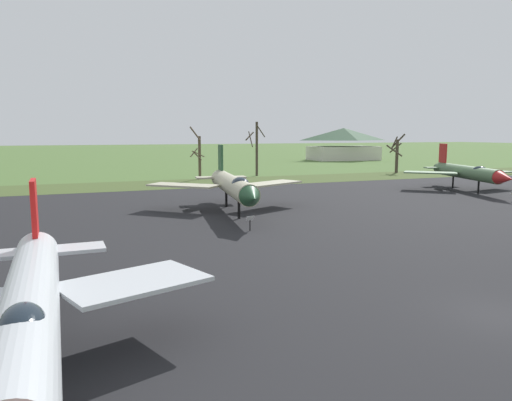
# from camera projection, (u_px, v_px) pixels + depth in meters

# --- Properties ---
(ground_plane) EXTENTS (600.00, 600.00, 0.00)m
(ground_plane) POSITION_uv_depth(u_px,v_px,m) (501.00, 317.00, 17.87)
(ground_plane) COLOR #4C6B33
(asphalt_apron) EXTENTS (106.14, 56.88, 0.05)m
(asphalt_apron) POSITION_uv_depth(u_px,v_px,m) (293.00, 231.00, 33.51)
(asphalt_apron) COLOR black
(asphalt_apron) RESTS_ON ground
(grass_verge_strip) EXTENTS (166.14, 12.00, 0.06)m
(grass_verge_strip) POSITION_uv_depth(u_px,v_px,m) (178.00, 184.00, 65.06)
(grass_verge_strip) COLOR #445628
(grass_verge_strip) RESTS_ON ground
(jet_fighter_front_left) EXTENTS (10.92, 15.97, 5.03)m
(jet_fighter_front_left) POSITION_uv_depth(u_px,v_px,m) (29.00, 308.00, 12.70)
(jet_fighter_front_left) COLOR silver
(jet_fighter_front_left) RESTS_ON ground
(jet_fighter_front_right) EXTENTS (14.19, 16.98, 5.69)m
(jet_fighter_front_right) POSITION_uv_depth(u_px,v_px,m) (233.00, 185.00, 40.88)
(jet_fighter_front_right) COLOR #B7B293
(jet_fighter_front_right) RESTS_ON ground
(info_placard_front_right) EXTENTS (0.55, 0.27, 1.10)m
(info_placard_front_right) POSITION_uv_depth(u_px,v_px,m) (250.00, 222.00, 33.49)
(info_placard_front_right) COLOR black
(info_placard_front_right) RESTS_ON ground
(jet_fighter_rear_center) EXTENTS (13.41, 16.29, 5.49)m
(jet_fighter_rear_center) POSITION_uv_depth(u_px,v_px,m) (468.00, 172.00, 56.57)
(jet_fighter_rear_center) COLOR #4C6B47
(jet_fighter_rear_center) RESTS_ON ground
(bare_tree_far_left) EXTENTS (1.85, 2.85, 7.81)m
(bare_tree_far_left) POSITION_uv_depth(u_px,v_px,m) (199.00, 155.00, 71.13)
(bare_tree_far_left) COLOR brown
(bare_tree_far_left) RESTS_ON ground
(bare_tree_left_of_center) EXTENTS (3.21, 3.23, 8.64)m
(bare_tree_left_of_center) POSITION_uv_depth(u_px,v_px,m) (256.00, 147.00, 77.58)
(bare_tree_left_of_center) COLOR #42382D
(bare_tree_left_of_center) RESTS_ON ground
(bare_tree_center) EXTENTS (3.67, 3.65, 6.79)m
(bare_tree_center) POSITION_uv_depth(u_px,v_px,m) (397.00, 153.00, 83.22)
(bare_tree_center) COLOR #42382D
(bare_tree_center) RESTS_ON ground
(visitor_building) EXTENTS (18.37, 11.45, 8.22)m
(visitor_building) POSITION_uv_depth(u_px,v_px,m) (343.00, 144.00, 125.00)
(visitor_building) COLOR beige
(visitor_building) RESTS_ON ground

